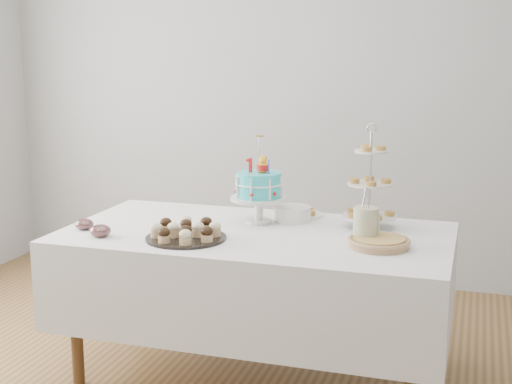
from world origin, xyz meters
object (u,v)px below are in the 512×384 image
(birthday_cake, at_px, (259,200))
(pie, at_px, (379,242))
(jam_bowl_a, at_px, (100,231))
(cupcake_tray, at_px, (186,231))
(tiered_stand, at_px, (370,185))
(utensil_pitcher, at_px, (366,224))
(jam_bowl_b, at_px, (84,224))
(pastry_plate, at_px, (299,213))
(table, at_px, (256,275))
(plate_stack, at_px, (292,214))

(birthday_cake, bearing_deg, pie, -21.92)
(jam_bowl_a, bearing_deg, cupcake_tray, 10.85)
(tiered_stand, bearing_deg, utensil_pitcher, -84.25)
(tiered_stand, height_order, jam_bowl_b, tiered_stand)
(jam_bowl_b, bearing_deg, pastry_plate, 32.72)
(pie, height_order, pastry_plate, pie)
(jam_bowl_a, bearing_deg, table, 24.79)
(plate_stack, height_order, utensil_pitcher, utensil_pitcher)
(table, bearing_deg, plate_stack, 67.65)
(tiered_stand, relative_size, pastry_plate, 2.06)
(plate_stack, bearing_deg, utensil_pitcher, -37.65)
(jam_bowl_a, distance_m, utensil_pitcher, 1.28)
(jam_bowl_a, height_order, utensil_pitcher, utensil_pitcher)
(table, relative_size, utensil_pitcher, 7.23)
(table, bearing_deg, jam_bowl_b, -165.51)
(pie, height_order, jam_bowl_a, jam_bowl_a)
(table, distance_m, jam_bowl_b, 0.90)
(plate_stack, height_order, jam_bowl_a, plate_stack)
(table, distance_m, cupcake_tray, 0.45)
(tiered_stand, relative_size, jam_bowl_a, 5.18)
(jam_bowl_a, bearing_deg, utensil_pitcher, 11.73)
(tiered_stand, height_order, utensil_pitcher, tiered_stand)
(tiered_stand, bearing_deg, jam_bowl_a, -154.81)
(pie, bearing_deg, jam_bowl_b, -175.62)
(jam_bowl_a, xyz_separation_m, utensil_pitcher, (1.25, 0.26, 0.07))
(table, height_order, birthday_cake, birthday_cake)
(tiered_stand, bearing_deg, pastry_plate, 159.93)
(cupcake_tray, xyz_separation_m, jam_bowl_a, (-0.42, -0.08, -0.01))
(cupcake_tray, relative_size, pastry_plate, 1.50)
(tiered_stand, relative_size, plate_stack, 2.71)
(pastry_plate, bearing_deg, cupcake_tray, -121.78)
(utensil_pitcher, bearing_deg, jam_bowl_a, -160.92)
(pie, relative_size, pastry_plate, 1.11)
(pastry_plate, height_order, utensil_pitcher, utensil_pitcher)
(table, height_order, tiered_stand, tiered_stand)
(table, bearing_deg, birthday_cake, 102.54)
(jam_bowl_a, bearing_deg, pastry_plate, 41.55)
(plate_stack, bearing_deg, jam_bowl_a, -143.38)
(utensil_pitcher, bearing_deg, pastry_plate, 140.76)
(birthday_cake, relative_size, utensil_pitcher, 1.72)
(table, height_order, jam_bowl_a, jam_bowl_a)
(plate_stack, bearing_deg, cupcake_tray, -126.96)
(birthday_cake, height_order, jam_bowl_a, birthday_cake)
(cupcake_tray, distance_m, pie, 0.91)
(birthday_cake, distance_m, pastry_plate, 0.29)
(birthday_cake, distance_m, pie, 0.73)
(table, relative_size, jam_bowl_a, 18.60)
(pastry_plate, bearing_deg, jam_bowl_b, -147.28)
(pie, xyz_separation_m, pastry_plate, (-0.50, 0.50, -0.01))
(birthday_cake, relative_size, jam_bowl_b, 4.87)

